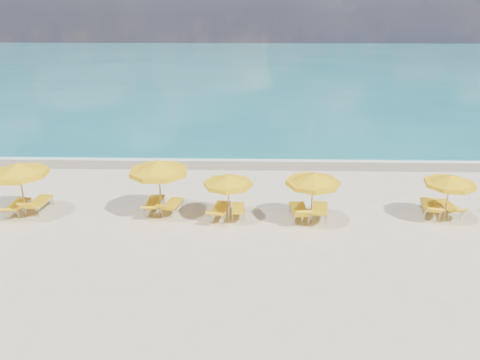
{
  "coord_description": "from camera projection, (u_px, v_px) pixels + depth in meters",
  "views": [
    {
      "loc": [
        0.5,
        -18.0,
        8.67
      ],
      "look_at": [
        0.0,
        1.5,
        1.2
      ],
      "focal_mm": 35.0,
      "sensor_mm": 36.0,
      "label": 1
    }
  ],
  "objects": [
    {
      "name": "lounger_6_right",
      "position": [
        448.0,
        210.0,
        20.25
      ],
      "size": [
        0.85,
        1.93,
        0.79
      ],
      "rotation": [
        0.0,
        0.0,
        0.14
      ],
      "color": "#A5A8AD",
      "rests_on": "ground"
    },
    {
      "name": "whitecap_near",
      "position": [
        167.0,
        122.0,
        35.93
      ],
      "size": [
        14.0,
        0.36,
        0.05
      ],
      "primitive_type": "cube",
      "color": "white",
      "rests_on": "ground"
    },
    {
      "name": "umbrella_4",
      "position": [
        228.0,
        181.0,
        19.21
      ],
      "size": [
        2.11,
        2.11,
        2.07
      ],
      "rotation": [
        0.0,
        0.0,
        -0.03
      ],
      "color": "tan",
      "rests_on": "ground"
    },
    {
      "name": "umbrella_5",
      "position": [
        313.0,
        179.0,
        18.89
      ],
      "size": [
        2.27,
        2.27,
        2.27
      ],
      "rotation": [
        0.0,
        0.0,
        -0.01
      ],
      "color": "tan",
      "rests_on": "ground"
    },
    {
      "name": "umbrella_6",
      "position": [
        450.0,
        181.0,
        19.17
      ],
      "size": [
        2.43,
        2.43,
        2.08
      ],
      "rotation": [
        0.0,
        0.0,
        0.21
      ],
      "color": "tan",
      "rests_on": "ground"
    },
    {
      "name": "umbrella_2",
      "position": [
        19.0,
        170.0,
        19.48
      ],
      "size": [
        3.03,
        3.03,
        2.45
      ],
      "rotation": [
        0.0,
        0.0,
        -0.3
      ],
      "color": "tan",
      "rests_on": "ground"
    },
    {
      "name": "lounger_2_right",
      "position": [
        39.0,
        206.0,
        20.58
      ],
      "size": [
        0.78,
        2.02,
        0.9
      ],
      "rotation": [
        0.0,
        0.0,
        -0.06
      ],
      "color": "#A5A8AD",
      "rests_on": "ground"
    },
    {
      "name": "wet_sand_band",
      "position": [
        243.0,
        163.0,
        26.82
      ],
      "size": [
        120.0,
        2.6,
        0.01
      ],
      "primitive_type": "cube",
      "color": "tan",
      "rests_on": "ground"
    },
    {
      "name": "umbrella_3",
      "position": [
        159.0,
        168.0,
        19.51
      ],
      "size": [
        3.19,
        3.19,
        2.54
      ],
      "rotation": [
        0.0,
        0.0,
        -0.33
      ],
      "color": "tan",
      "rests_on": "ground"
    },
    {
      "name": "lounger_3_right",
      "position": [
        172.0,
        208.0,
        20.45
      ],
      "size": [
        0.94,
        1.87,
        0.82
      ],
      "rotation": [
        0.0,
        0.0,
        -0.2
      ],
      "color": "#A5A8AD",
      "rests_on": "ground"
    },
    {
      "name": "lounger_5_right",
      "position": [
        320.0,
        213.0,
        19.92
      ],
      "size": [
        0.98,
        2.07,
        0.78
      ],
      "rotation": [
        0.0,
        0.0,
        -0.18
      ],
      "color": "#A5A8AD",
      "rests_on": "ground"
    },
    {
      "name": "whitecap_far",
      "position": [
        335.0,
        104.0,
        42.13
      ],
      "size": [
        18.0,
        0.3,
        0.05
      ],
      "primitive_type": "cube",
      "color": "white",
      "rests_on": "ground"
    },
    {
      "name": "lounger_6_left",
      "position": [
        430.0,
        209.0,
        20.24
      ],
      "size": [
        1.03,
        2.11,
        0.84
      ],
      "rotation": [
        0.0,
        0.0,
        -0.19
      ],
      "color": "#A5A8AD",
      "rests_on": "ground"
    },
    {
      "name": "lounger_3_left",
      "position": [
        155.0,
        206.0,
        20.53
      ],
      "size": [
        0.7,
        2.07,
        0.8
      ],
      "rotation": [
        0.0,
        0.0,
        -0.0
      ],
      "color": "#A5A8AD",
      "rests_on": "ground"
    },
    {
      "name": "lounger_5_left",
      "position": [
        299.0,
        214.0,
        19.8
      ],
      "size": [
        0.8,
        2.02,
        0.93
      ],
      "rotation": [
        0.0,
        0.0,
        0.07
      ],
      "color": "#A5A8AD",
      "rests_on": "ground"
    },
    {
      "name": "ground_plane",
      "position": [
        239.0,
        219.0,
        19.91
      ],
      "size": [
        120.0,
        120.0,
        0.0
      ],
      "primitive_type": "plane",
      "color": "beige"
    },
    {
      "name": "foam_line",
      "position": [
        243.0,
        158.0,
        27.57
      ],
      "size": [
        120.0,
        1.2,
        0.03
      ],
      "primitive_type": "cube",
      "color": "white",
      "rests_on": "ground"
    },
    {
      "name": "lounger_4_left",
      "position": [
        220.0,
        212.0,
        19.97
      ],
      "size": [
        0.99,
        2.06,
        0.79
      ],
      "rotation": [
        0.0,
        0.0,
        -0.18
      ],
      "color": "#A5A8AD",
      "rests_on": "ground"
    },
    {
      "name": "lounger_2_left",
      "position": [
        18.0,
        208.0,
        20.37
      ],
      "size": [
        0.65,
        1.9,
        0.75
      ],
      "rotation": [
        0.0,
        0.0,
        0.01
      ],
      "color": "#A5A8AD",
      "rests_on": "ground"
    },
    {
      "name": "lounger_4_right",
      "position": [
        238.0,
        212.0,
        20.13
      ],
      "size": [
        0.6,
        1.7,
        0.62
      ],
      "rotation": [
        0.0,
        0.0,
        0.03
      ],
      "color": "#A5A8AD",
      "rests_on": "ground"
    },
    {
      "name": "ocean",
      "position": [
        249.0,
        68.0,
        64.72
      ],
      "size": [
        120.0,
        80.0,
        0.3
      ],
      "primitive_type": "cube",
      "color": "#146D72",
      "rests_on": "ground"
    }
  ]
}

